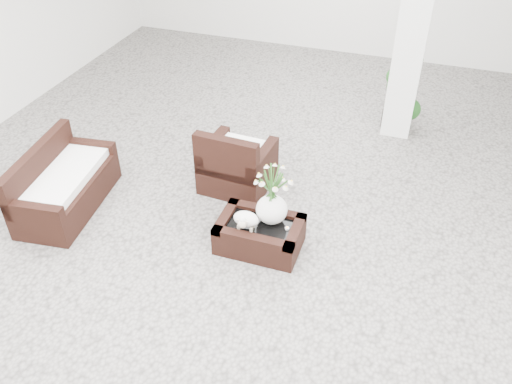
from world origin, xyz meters
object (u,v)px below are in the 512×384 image
(armchair, at_px, (238,156))
(topiary, at_px, (403,75))
(loveseat, at_px, (64,180))
(coffee_table, at_px, (260,235))

(armchair, distance_m, topiary, 2.75)
(loveseat, bearing_deg, coffee_table, -95.40)
(coffee_table, height_order, loveseat, loveseat)
(coffee_table, distance_m, topiary, 3.38)
(armchair, relative_size, topiary, 0.51)
(coffee_table, bearing_deg, loveseat, -178.68)
(coffee_table, relative_size, topiary, 0.53)
(loveseat, xyz_separation_m, topiary, (3.48, 3.18, 0.46))
(topiary, bearing_deg, loveseat, -137.57)
(coffee_table, relative_size, loveseat, 0.62)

